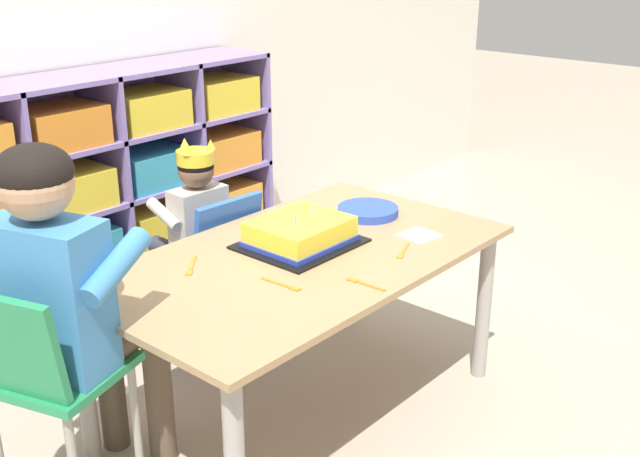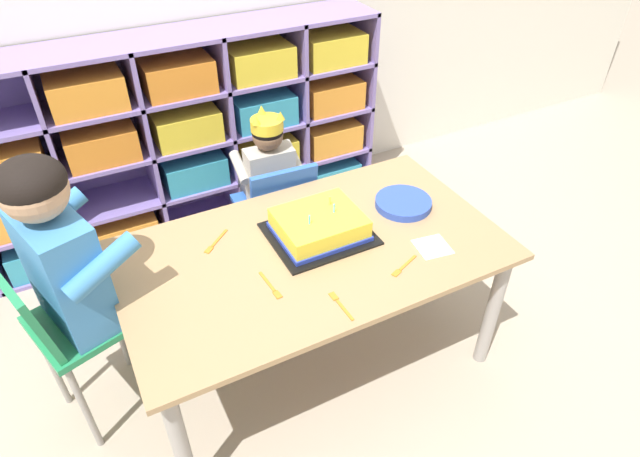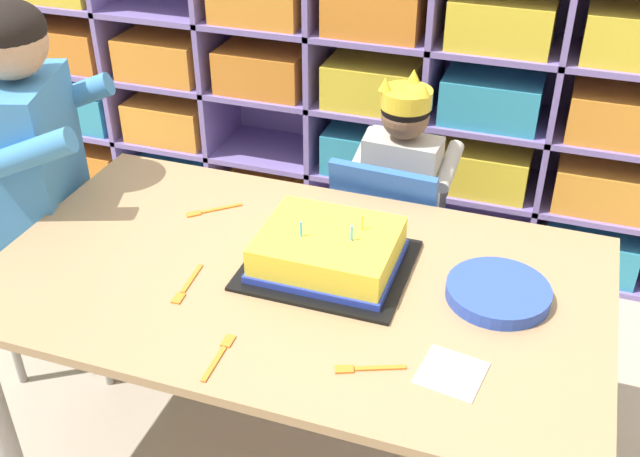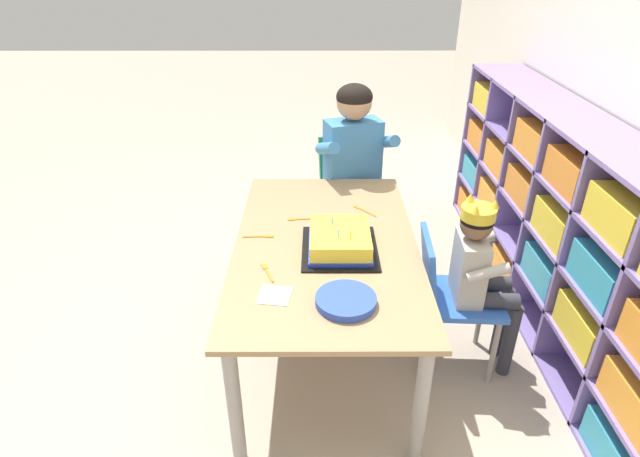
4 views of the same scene
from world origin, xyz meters
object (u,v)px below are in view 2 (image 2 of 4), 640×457
Objects in this scene: fork_scattered_mid_table at (271,287)px; fork_beside_plate_stack at (215,243)px; fork_near_cake_tray at (403,267)px; fork_near_child_seat at (340,304)px; adult_helper_seated at (85,262)px; paper_plate_stack at (403,203)px; child_with_crown at (267,172)px; classroom_chair_blue at (277,209)px; classroom_chair_adult_side at (68,326)px; birthday_cake_on_tray at (319,226)px; activity_table at (312,264)px.

fork_beside_plate_stack is (-0.09, 0.30, -0.00)m from fork_scattered_mid_table.
fork_scattered_mid_table and fork_near_cake_tray have the same top height.
fork_near_child_seat is 0.24m from fork_scattered_mid_table.
fork_near_child_seat is at bearing -102.99° from fork_beside_plate_stack.
adult_helper_seated is 4.94× the size of paper_plate_stack.
paper_plate_stack reaches higher than fork_near_cake_tray.
classroom_chair_blue is at bearing 90.29° from child_with_crown.
adult_helper_seated is 0.60m from fork_scattered_mid_table.
fork_beside_plate_stack is (-0.53, 0.42, 0.00)m from fork_near_cake_tray.
fork_scattered_mid_table and fork_beside_plate_stack have the same top height.
adult_helper_seated reaches higher than classroom_chair_adult_side.
child_with_crown reaches higher than birthday_cake_on_tray.
classroom_chair_adult_side is (-0.93, -0.40, 0.08)m from classroom_chair_blue.
fork_near_cake_tray is at bearing 103.38° from classroom_chair_blue.
classroom_chair_adult_side is 3.44× the size of paper_plate_stack.
birthday_cake_on_tray is (-0.03, -0.48, 0.24)m from classroom_chair_blue.
adult_helper_seated is at bearing 171.18° from birthday_cake_on_tray.
activity_table is at bearing -72.93° from fork_beside_plate_stack.
fork_near_cake_tray is at bearing -127.29° from classroom_chair_adult_side.
child_with_crown is 2.33× the size of birthday_cake_on_tray.
fork_near_child_seat is (0.68, -0.47, -0.08)m from adult_helper_seated.
child_with_crown is (0.10, 0.65, 0.01)m from activity_table.
paper_plate_stack reaches higher than activity_table.
activity_table is 0.30m from fork_near_child_seat.
adult_helper_seated is at bearing -90.00° from classroom_chair_adult_side.
birthday_cake_on_tray is 0.34m from fork_near_cake_tray.
activity_table is at bearing 83.63° from classroom_chair_blue.
classroom_chair_adult_side reaches higher than birthday_cake_on_tray.
fork_scattered_mid_table is at bearing -114.37° from fork_beside_plate_stack.
activity_table is at bearing -171.39° from paper_plate_stack.
classroom_chair_adult_side is at bearing 63.32° from fork_scattered_mid_table.
child_with_crown reaches higher than fork_near_child_seat.
classroom_chair_adult_side is 0.91m from fork_near_child_seat.
fork_near_cake_tray is (0.14, -0.77, 0.20)m from classroom_chair_blue.
activity_table is 10.38× the size of fork_near_cake_tray.
classroom_chair_adult_side is (-0.93, -0.51, -0.05)m from child_with_crown.
adult_helper_seated reaches higher than fork_near_child_seat.
activity_table is 2.05× the size of classroom_chair_blue.
paper_plate_stack is at bearing -78.59° from fork_scattered_mid_table.
fork_near_cake_tray is at bearing -45.57° from activity_table.
activity_table is 6.16× the size of paper_plate_stack.
birthday_cake_on_tray reaches higher than activity_table.
child_with_crown reaches higher than classroom_chair_blue.
fork_beside_plate_stack reaches higher than activity_table.
classroom_chair_blue is 0.87× the size of classroom_chair_adult_side.
fork_beside_plate_stack is at bearing 160.15° from birthday_cake_on_tray.
fork_scattered_mid_table reaches higher than activity_table.
activity_table is 3.74× the size of birthday_cake_on_tray.
birthday_cake_on_tray is at bearing -113.25° from classroom_chair_adult_side.
fork_near_child_seat is (0.79, -0.43, 0.12)m from classroom_chair_adult_side.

